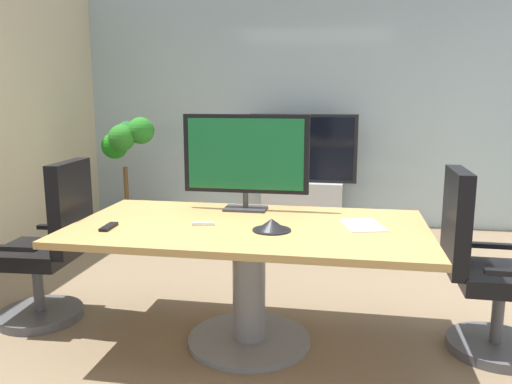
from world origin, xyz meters
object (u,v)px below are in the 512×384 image
office_chair_right (483,277)px  conference_phone (272,225)px  office_chair_left (50,255)px  tv_monitor (246,157)px  remote_control (109,227)px  potted_plant (127,162)px  wall_display_unit (302,191)px  conference_table (249,254)px

office_chair_right → conference_phone: bearing=103.3°
office_chair_left → office_chair_right: same height
office_chair_left → office_chair_right: 2.75m
tv_monitor → office_chair_right: bearing=-9.8°
tv_monitor → remote_control: size_ratio=4.94×
conference_phone → office_chair_right: bearing=12.1°
office_chair_right → potted_plant: 3.86m
wall_display_unit → conference_phone: (0.07, -2.95, 0.34)m
office_chair_left → tv_monitor: 1.47m
office_chair_right → potted_plant: size_ratio=0.85×
potted_plant → remote_control: size_ratio=7.57×
conference_table → remote_control: size_ratio=12.31×
tv_monitor → remote_control: 0.99m
office_chair_left → conference_phone: size_ratio=4.95×
potted_plant → conference_phone: potted_plant is taller
office_chair_right → wall_display_unit: wall_display_unit is taller
wall_display_unit → remote_control: size_ratio=7.71×
tv_monitor → remote_control: bearing=-137.5°
tv_monitor → conference_phone: bearing=-64.0°
conference_table → potted_plant: size_ratio=1.63×
conference_table → office_chair_left: (-1.38, 0.09, -0.11)m
tv_monitor → potted_plant: (-1.70, 1.91, -0.31)m
conference_table → conference_phone: (0.16, -0.12, 0.22)m
wall_display_unit → potted_plant: wall_display_unit is taller
office_chair_left → tv_monitor: bearing=99.9°
potted_plant → remote_control: potted_plant is taller
remote_control → tv_monitor: bearing=39.3°
tv_monitor → conference_table: bearing=-76.5°
conference_table → office_chair_right: office_chair_right is taller
office_chair_left → wall_display_unit: size_ratio=0.83×
conference_table → office_chair_right: (1.38, 0.14, -0.11)m
conference_table → office_chair_left: 1.38m
tv_monitor → wall_display_unit: (0.18, 2.43, -0.67)m
office_chair_left → remote_control: 0.74m
conference_phone → tv_monitor: bearing=116.0°
office_chair_left → office_chair_right: size_ratio=1.00×
potted_plant → office_chair_left: bearing=-79.2°
tv_monitor → wall_display_unit: 2.53m
potted_plant → wall_display_unit: bearing=15.5°
office_chair_right → tv_monitor: size_ratio=1.30×
tv_monitor → wall_display_unit: tv_monitor is taller
conference_table → conference_phone: 0.29m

